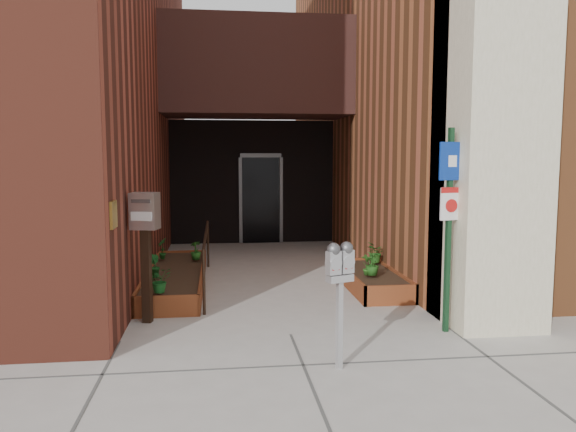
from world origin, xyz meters
name	(u,v)px	position (x,y,z in m)	size (l,w,h in m)	color
ground	(291,335)	(0.00, 0.00, 0.00)	(80.00, 80.00, 0.00)	#9E9991
architecture	(245,33)	(-0.18, 6.89, 4.98)	(20.00, 14.60, 10.00)	maroon
planter_left	(176,279)	(-1.55, 2.70, 0.13)	(0.90, 3.60, 0.30)	maroon
planter_right	(371,280)	(1.60, 2.20, 0.13)	(0.80, 2.20, 0.30)	maroon
handrail	(206,242)	(-1.05, 2.65, 0.75)	(0.04, 3.34, 0.90)	black
parking_meter	(340,271)	(0.35, -1.13, 1.00)	(0.30, 0.20, 1.30)	#B9B9BC
sign_post	(450,208)	(1.90, -0.12, 1.52)	(0.34, 0.11, 2.47)	#153A20
payment_dropbox	(145,229)	(-1.77, 0.74, 1.21)	(0.38, 0.32, 1.68)	black
shrub_left_a	(160,280)	(-1.64, 1.10, 0.47)	(0.30, 0.30, 0.34)	#18571E
shrub_left_b	(154,266)	(-1.83, 2.10, 0.47)	(0.19, 0.19, 0.35)	#164F1B
shrub_left_c	(196,250)	(-1.25, 3.48, 0.47)	(0.19, 0.19, 0.33)	#1E5819
shrub_left_d	(162,249)	(-1.85, 3.61, 0.49)	(0.20, 0.20, 0.38)	#164F19
shrub_right_a	(372,263)	(1.51, 1.82, 0.48)	(0.21, 0.21, 0.37)	#1D4F16
shrub_right_b	(367,265)	(1.43, 1.82, 0.47)	(0.18, 0.18, 0.33)	#275D1A
shrub_right_c	(376,252)	(1.85, 2.80, 0.48)	(0.32, 0.32, 0.36)	#215819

